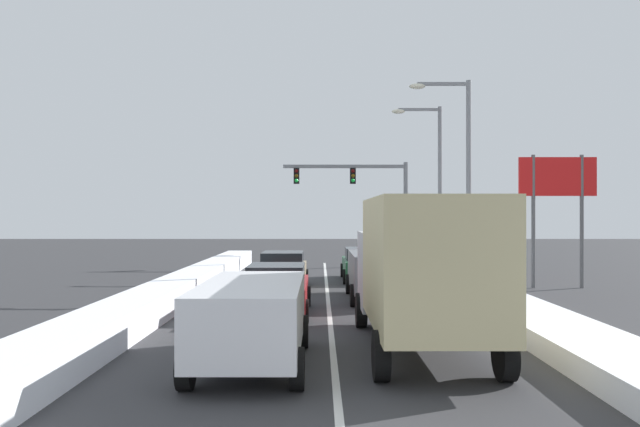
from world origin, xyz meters
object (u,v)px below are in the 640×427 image
suv_gray_right_lane_second (381,271)px  suv_white_center_lane_nearest (255,315)px  street_lamp_right_near (464,164)px  roadside_sign_right (561,191)px  sedan_tan_center_lane_third (286,270)px  street_lamp_right_mid (437,174)px  traffic_light_gantry (370,190)px  sedan_red_center_lane_second (280,289)px  sedan_green_right_lane_third (367,264)px  box_truck_right_lane_nearest (424,265)px

suv_gray_right_lane_second → suv_white_center_lane_nearest: bearing=-109.3°
street_lamp_right_near → roadside_sign_right: (3.80, -0.88, -1.18)m
sedan_tan_center_lane_third → street_lamp_right_mid: 11.40m
suv_white_center_lane_nearest → street_lamp_right_mid: street_lamp_right_mid is taller
sedan_tan_center_lane_third → traffic_light_gantry: size_ratio=0.60×
sedan_tan_center_lane_third → street_lamp_right_mid: size_ratio=0.52×
sedan_red_center_lane_second → roadside_sign_right: bearing=31.4°
sedan_green_right_lane_third → traffic_light_gantry: traffic_light_gantry is taller
sedan_green_right_lane_third → street_lamp_right_near: bearing=-27.2°
sedan_red_center_lane_second → street_lamp_right_mid: street_lamp_right_mid is taller
sedan_red_center_lane_second → suv_gray_right_lane_second: bearing=43.8°
box_truck_right_lane_nearest → sedan_tan_center_lane_third: bearing=107.7°
suv_gray_right_lane_second → traffic_light_gantry: traffic_light_gantry is taller
sedan_red_center_lane_second → box_truck_right_lane_nearest: bearing=-55.7°
box_truck_right_lane_nearest → suv_gray_right_lane_second: box_truck_right_lane_nearest is taller
suv_white_center_lane_nearest → street_lamp_right_mid: bearing=70.2°
sedan_red_center_lane_second → roadside_sign_right: roadside_sign_right is taller
street_lamp_right_mid → suv_white_center_lane_nearest: bearing=-109.8°
suv_gray_right_lane_second → sedan_red_center_lane_second: (-3.38, -3.25, -0.25)m
traffic_light_gantry → roadside_sign_right: traffic_light_gantry is taller
suv_gray_right_lane_second → street_lamp_right_mid: 12.11m
traffic_light_gantry → suv_gray_right_lane_second: bearing=-92.9°
street_lamp_right_near → sedan_red_center_lane_second: bearing=-133.7°
suv_white_center_lane_nearest → traffic_light_gantry: 25.69m
box_truck_right_lane_nearest → street_lamp_right_near: (3.78, 12.85, 3.30)m
street_lamp_right_near → street_lamp_right_mid: (-0.02, 6.25, -0.02)m
suv_gray_right_lane_second → sedan_green_right_lane_third: suv_gray_right_lane_second is taller
box_truck_right_lane_nearest → street_lamp_right_mid: size_ratio=0.82×
traffic_light_gantry → suv_white_center_lane_nearest: bearing=-99.5°
sedan_green_right_lane_third → suv_white_center_lane_nearest: 16.58m
sedan_tan_center_lane_third → street_lamp_right_near: size_ratio=0.51×
traffic_light_gantry → roadside_sign_right: 13.72m
box_truck_right_lane_nearest → suv_white_center_lane_nearest: size_ratio=1.47×
sedan_red_center_lane_second → traffic_light_gantry: (4.16, 18.60, 3.73)m
traffic_light_gantry → street_lamp_right_mid: street_lamp_right_mid is taller
box_truck_right_lane_nearest → street_lamp_right_near: bearing=73.6°
box_truck_right_lane_nearest → street_lamp_right_mid: street_lamp_right_mid is taller
suv_white_center_lane_nearest → sedan_red_center_lane_second: 6.51m
suv_white_center_lane_nearest → sedan_tan_center_lane_third: size_ratio=1.09×
suv_gray_right_lane_second → roadside_sign_right: size_ratio=0.89×
sedan_tan_center_lane_third → traffic_light_gantry: bearing=70.1°
sedan_red_center_lane_second → sedan_tan_center_lane_third: bearing=91.8°
sedan_tan_center_lane_third → sedan_green_right_lane_third: bearing=42.0°
box_truck_right_lane_nearest → traffic_light_gantry: traffic_light_gantry is taller
suv_white_center_lane_nearest → sedan_tan_center_lane_third: (-0.17, 13.07, -0.25)m
sedan_tan_center_lane_third → box_truck_right_lane_nearest: bearing=-72.3°
box_truck_right_lane_nearest → roadside_sign_right: roadside_sign_right is taller
street_lamp_right_mid → traffic_light_gantry: bearing=123.9°
suv_white_center_lane_nearest → roadside_sign_right: 17.61m
box_truck_right_lane_nearest → sedan_green_right_lane_third: size_ratio=1.60×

